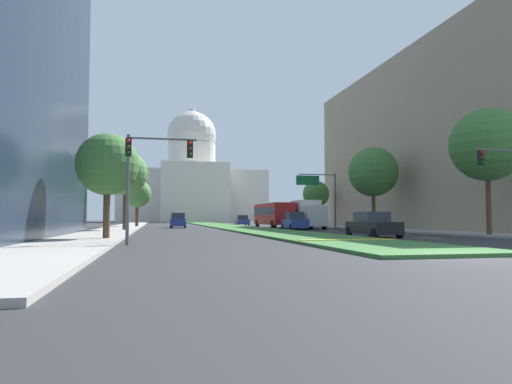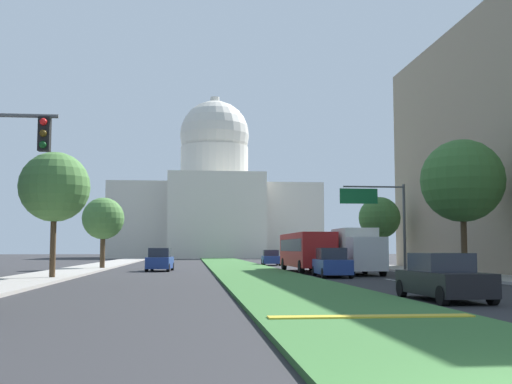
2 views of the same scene
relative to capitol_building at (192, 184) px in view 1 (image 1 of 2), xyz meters
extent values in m
plane|color=#2B2B2D|center=(0.00, -57.79, -10.37)|extent=(260.00, 260.00, 0.00)
cube|color=#386B33|center=(0.00, -63.65, -10.30)|extent=(5.67, 105.47, 0.14)
cube|color=gold|center=(0.00, -107.27, -10.21)|extent=(5.10, 0.50, 0.04)
cube|color=silver|center=(7.11, -103.27, -10.37)|extent=(0.16, 2.40, 0.01)
cube|color=silver|center=(7.11, -94.44, -10.37)|extent=(0.16, 2.40, 0.01)
cube|color=silver|center=(7.11, -86.94, -10.37)|extent=(0.16, 2.40, 0.01)
cube|color=silver|center=(7.11, -71.51, -10.37)|extent=(0.16, 2.40, 0.01)
cube|color=silver|center=(7.11, -69.03, -10.37)|extent=(0.16, 2.40, 0.01)
cube|color=silver|center=(7.11, -51.63, -10.37)|extent=(0.16, 2.40, 0.01)
cube|color=silver|center=(7.11, -46.05, -10.37)|extent=(0.16, 2.40, 0.01)
cube|color=#9E9991|center=(-13.38, -69.51, -10.30)|extent=(4.00, 105.47, 0.15)
cube|color=#9E9991|center=(13.38, -69.51, -10.30)|extent=(4.00, 105.47, 0.15)
cube|color=tan|center=(24.28, -82.40, -1.00)|extent=(17.80, 39.15, 18.75)
cube|color=beige|center=(0.00, 0.81, -3.50)|extent=(38.92, 22.34, 13.74)
cube|color=beige|center=(0.00, -12.36, -2.81)|extent=(17.12, 4.00, 15.12)
cylinder|color=beige|center=(0.00, 0.81, 7.33)|extent=(13.23, 13.23, 7.93)
sphere|color=beige|center=(0.00, 0.81, 13.68)|extent=(13.60, 13.60, 13.60)
cylinder|color=beige|center=(0.00, 0.81, 19.79)|extent=(1.80, 1.80, 3.00)
cylinder|color=#515456|center=(-10.88, -106.93, -7.77)|extent=(0.16, 0.16, 5.20)
cube|color=black|center=(-10.88, -106.93, -5.77)|extent=(0.28, 0.24, 0.84)
sphere|color=red|center=(-10.88, -107.07, -5.49)|extent=(0.18, 0.18, 0.18)
sphere|color=#4C380F|center=(-10.88, -107.07, -5.77)|extent=(0.18, 0.18, 0.18)
sphere|color=#0F4219|center=(-10.88, -107.07, -6.05)|extent=(0.18, 0.18, 0.18)
cylinder|color=#515456|center=(-9.28, -106.93, -5.32)|extent=(3.20, 0.10, 0.10)
cube|color=black|center=(-8.00, -106.93, -5.77)|extent=(0.28, 0.24, 0.84)
sphere|color=red|center=(-8.00, -107.07, -5.49)|extent=(0.18, 0.18, 0.18)
sphere|color=#4C380F|center=(-8.00, -107.07, -5.77)|extent=(0.18, 0.18, 0.18)
sphere|color=#0F4219|center=(-8.00, -107.07, -6.05)|extent=(0.18, 0.18, 0.18)
cylinder|color=#515456|center=(9.28, -107.01, -5.32)|extent=(3.20, 0.10, 0.10)
cube|color=black|center=(8.00, -107.01, -5.77)|extent=(0.28, 0.24, 0.84)
sphere|color=red|center=(8.00, -107.15, -5.49)|extent=(0.18, 0.18, 0.18)
sphere|color=#4C380F|center=(8.00, -107.15, -5.77)|extent=(0.18, 0.18, 0.18)
sphere|color=#0F4219|center=(8.00, -107.15, -6.05)|extent=(0.18, 0.18, 0.18)
cylinder|color=#515456|center=(10.88, -67.29, -7.77)|extent=(0.16, 0.16, 5.20)
cube|color=black|center=(10.88, -67.29, -5.77)|extent=(0.28, 0.24, 0.84)
sphere|color=red|center=(10.88, -67.43, -5.49)|extent=(0.18, 0.18, 0.18)
sphere|color=#4C380F|center=(10.88, -67.43, -5.77)|extent=(0.18, 0.18, 0.18)
sphere|color=#0F4219|center=(10.88, -67.43, -6.05)|extent=(0.18, 0.18, 0.18)
cylinder|color=#515456|center=(11.08, -77.76, -7.12)|extent=(0.20, 0.20, 6.50)
cylinder|color=#515456|center=(8.82, -77.76, -4.07)|extent=(4.53, 0.12, 0.12)
cube|color=#146033|center=(7.69, -77.81, -4.77)|extent=(2.80, 0.08, 1.10)
cylinder|color=#4C3823|center=(-12.27, -102.38, -8.72)|extent=(0.37, 0.37, 3.30)
sphere|color=#3D7033|center=(-12.27, -102.38, -6.11)|extent=(3.48, 3.48, 3.48)
cylinder|color=#4C3823|center=(12.06, -102.46, -7.96)|extent=(0.33, 0.33, 4.82)
sphere|color=#3D7033|center=(12.06, -102.46, -4.21)|extent=(4.88, 4.88, 4.88)
cylinder|color=#4C3823|center=(-12.42, -84.73, -8.23)|extent=(0.33, 0.33, 4.28)
sphere|color=#4C7F3D|center=(-12.42, -84.73, -4.96)|extent=(4.11, 4.11, 4.11)
cylinder|color=#4C3823|center=(11.98, -85.84, -8.10)|extent=(0.37, 0.37, 4.53)
sphere|color=#3D7033|center=(11.98, -85.84, -4.45)|extent=(5.04, 5.04, 5.04)
cylinder|color=#4C3823|center=(-11.98, -67.15, -8.68)|extent=(0.42, 0.42, 3.39)
sphere|color=#4C7F3D|center=(-11.98, -67.15, -5.99)|extent=(3.60, 3.60, 3.60)
cylinder|color=#4C3823|center=(12.46, -67.14, -8.60)|extent=(0.40, 0.40, 3.54)
sphere|color=#3D7033|center=(12.46, -67.14, -5.81)|extent=(3.73, 3.73, 3.73)
cube|color=black|center=(4.37, -101.12, -9.76)|extent=(1.94, 4.64, 0.79)
cube|color=#282D38|center=(4.37, -100.94, -9.04)|extent=(1.67, 2.24, 0.65)
cylinder|color=black|center=(5.26, -102.96, -10.05)|extent=(0.23, 0.64, 0.64)
cylinder|color=black|center=(3.56, -102.99, -10.05)|extent=(0.23, 0.64, 0.64)
cylinder|color=black|center=(5.18, -99.25, -10.05)|extent=(0.23, 0.64, 0.64)
cylinder|color=black|center=(3.49, -99.29, -10.05)|extent=(0.23, 0.64, 0.64)
cube|color=navy|center=(4.44, -83.19, -9.71)|extent=(2.04, 4.71, 0.89)
cube|color=#282D38|center=(4.45, -83.00, -8.89)|extent=(1.71, 2.29, 0.73)
cylinder|color=black|center=(5.19, -85.09, -10.05)|extent=(0.25, 0.65, 0.64)
cylinder|color=black|center=(3.52, -85.01, -10.05)|extent=(0.25, 0.65, 0.64)
cylinder|color=black|center=(5.36, -81.36, -10.05)|extent=(0.25, 0.65, 0.64)
cylinder|color=black|center=(3.68, -81.28, -10.05)|extent=(0.25, 0.65, 0.64)
cube|color=navy|center=(-6.88, -71.43, -9.71)|extent=(2.10, 4.29, 0.89)
cube|color=#282D38|center=(-6.89, -71.60, -8.90)|extent=(1.74, 2.11, 0.73)
cylinder|color=black|center=(-7.59, -69.74, -10.05)|extent=(0.26, 0.65, 0.64)
cylinder|color=black|center=(-5.94, -69.86, -10.05)|extent=(0.26, 0.65, 0.64)
cylinder|color=black|center=(-7.82, -73.01, -10.05)|extent=(0.26, 0.65, 0.64)
cylinder|color=black|center=(-6.16, -73.13, -10.05)|extent=(0.26, 0.65, 0.64)
cube|color=navy|center=(4.01, -55.74, -9.76)|extent=(2.00, 4.39, 0.78)
cube|color=#282D38|center=(4.02, -55.57, -9.05)|extent=(1.67, 2.15, 0.64)
cylinder|color=black|center=(4.73, -57.48, -10.05)|extent=(0.25, 0.65, 0.64)
cylinder|color=black|center=(3.12, -57.40, -10.05)|extent=(0.25, 0.65, 0.64)
cylinder|color=black|center=(4.91, -54.08, -10.05)|extent=(0.25, 0.65, 0.64)
cylinder|color=black|center=(3.30, -53.99, -10.05)|extent=(0.25, 0.65, 0.64)
cube|color=silver|center=(7.01, -82.14, -8.92)|extent=(2.30, 2.00, 2.20)
cube|color=silver|center=(7.01, -78.94, -8.57)|extent=(2.30, 4.40, 2.80)
cylinder|color=black|center=(8.06, -82.14, -9.92)|extent=(0.30, 0.90, 0.90)
cylinder|color=black|center=(5.96, -82.14, -9.92)|extent=(0.30, 0.90, 0.90)
cylinder|color=black|center=(8.06, -77.84, -9.92)|extent=(0.30, 0.90, 0.90)
cylinder|color=black|center=(5.96, -77.84, -9.92)|extent=(0.30, 0.90, 0.90)
cube|color=#B21E1E|center=(4.37, -74.57, -8.67)|extent=(2.50, 11.00, 2.50)
cube|color=#232833|center=(4.37, -74.57, -8.32)|extent=(2.52, 10.12, 0.90)
cylinder|color=black|center=(5.52, -78.87, -9.87)|extent=(0.32, 1.00, 1.00)
cylinder|color=black|center=(3.22, -78.87, -9.87)|extent=(0.32, 1.00, 1.00)
cylinder|color=black|center=(5.52, -70.67, -9.87)|extent=(0.32, 1.00, 1.00)
cylinder|color=black|center=(3.22, -70.67, -9.87)|extent=(0.32, 1.00, 1.00)
camera|label=1|loc=(-9.58, -129.55, -9.07)|focal=32.80mm
camera|label=2|loc=(-4.41, -122.60, -8.54)|focal=44.37mm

